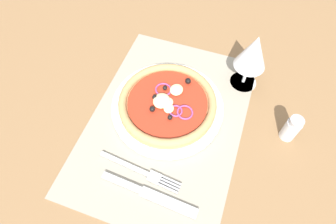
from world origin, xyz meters
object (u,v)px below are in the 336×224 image
at_px(pizza, 168,103).
at_px(knife, 150,194).
at_px(pepper_shaker, 291,128).
at_px(wine_glass, 253,53).
at_px(plate, 167,107).
at_px(fork, 144,173).

relative_size(pizza, knife, 1.10).
height_order(knife, pepper_shaker, pepper_shaker).
bearing_deg(pepper_shaker, wine_glass, -134.10).
height_order(plate, fork, plate).
bearing_deg(fork, knife, -48.19).
relative_size(plate, pizza, 1.16).
bearing_deg(fork, plate, 97.73).
relative_size(fork, knife, 0.90).
bearing_deg(wine_glass, plate, -47.29).
xyz_separation_m(pizza, fork, (0.16, 0.01, -0.02)).
distance_m(pizza, pepper_shaker, 0.27).
bearing_deg(pepper_shaker, plate, -85.22).
bearing_deg(pepper_shaker, knife, -46.85).
height_order(pizza, wine_glass, wine_glass).
bearing_deg(wine_glass, pizza, -47.32).
height_order(pizza, pepper_shaker, pepper_shaker).
bearing_deg(knife, wine_glass, 74.22).
height_order(pizza, fork, pizza).
height_order(fork, pepper_shaker, pepper_shaker).
xyz_separation_m(plate, pizza, (-0.00, 0.00, 0.02)).
height_order(plate, pizza, pizza).
bearing_deg(pizza, fork, 1.96).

